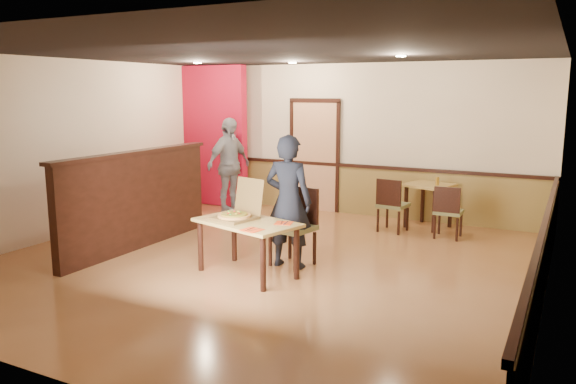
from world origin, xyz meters
name	(u,v)px	position (x,y,z in m)	size (l,w,h in m)	color
floor	(262,262)	(0.00, 0.00, 0.00)	(7.00, 7.00, 0.00)	#A76E41
ceiling	(260,51)	(0.00, 0.00, 2.80)	(7.00, 7.00, 0.00)	black
wall_back	(355,140)	(0.00, 3.50, 1.40)	(7.00, 7.00, 0.00)	#F3E1BE
wall_left	(71,148)	(-3.50, 0.00, 1.40)	(7.00, 7.00, 0.00)	#F3E1BE
wall_right	(554,179)	(3.50, 0.00, 1.40)	(7.00, 7.00, 0.00)	#F3E1BE
wainscot_back	(353,190)	(0.00, 3.47, 0.45)	(7.00, 0.04, 0.90)	olive
chair_rail_back	(353,166)	(0.00, 3.45, 0.92)	(7.00, 0.06, 0.06)	black
wainscot_right	(543,266)	(3.47, 0.00, 0.45)	(0.04, 7.00, 0.90)	olive
chair_rail_right	(545,223)	(3.45, 0.00, 0.92)	(0.06, 7.00, 0.06)	black
back_door	(315,156)	(-0.80, 3.46, 1.05)	(0.90, 0.06, 2.10)	tan
booth_partition	(137,199)	(-2.00, -0.20, 0.74)	(0.20, 3.10, 1.44)	black
red_accent_panel	(211,136)	(-2.90, 3.00, 1.40)	(1.60, 0.20, 2.78)	#A80C26
spot_a	(197,63)	(-2.30, 1.80, 2.78)	(0.14, 0.14, 0.02)	#FFEBB2
spot_b	(292,63)	(-0.80, 2.50, 2.78)	(0.14, 0.14, 0.02)	#FFEBB2
spot_c	(401,56)	(1.40, 1.50, 2.78)	(0.14, 0.14, 0.02)	#FFEBB2
main_table	(247,229)	(0.09, -0.53, 0.59)	(1.45, 1.06, 0.70)	tan
diner_chair	(296,223)	(0.43, 0.16, 0.56)	(0.60, 0.60, 1.03)	olive
side_chair_left	(392,203)	(1.06, 2.42, 0.49)	(0.49, 0.49, 0.89)	olive
side_chair_right	(448,210)	(1.97, 2.42, 0.46)	(0.42, 0.42, 0.84)	olive
side_table	(429,194)	(1.52, 3.04, 0.57)	(0.87, 0.87, 0.75)	tan
diner	(288,202)	(0.40, 0.01, 0.88)	(0.64, 0.42, 1.75)	black
passerby	(229,165)	(-2.17, 2.54, 0.90)	(1.06, 0.44, 1.81)	gray
pizza_box	(237,214)	(-0.08, -0.48, 0.76)	(0.58, 0.64, 0.49)	brown
pizza	(234,216)	(-0.09, -0.53, 0.75)	(0.42, 0.42, 0.03)	tan
napkin_near	(252,230)	(0.39, -0.90, 0.70)	(0.26, 0.26, 0.01)	red
napkin_far	(284,223)	(0.56, -0.43, 0.70)	(0.25, 0.25, 0.01)	red
condiment	(437,181)	(1.67, 2.97, 0.82)	(0.05, 0.05, 0.14)	#94681B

